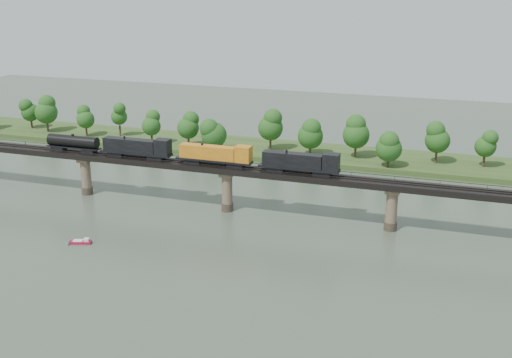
% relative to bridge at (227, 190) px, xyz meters
% --- Properties ---
extents(ground, '(400.00, 400.00, 0.00)m').
position_rel_bridge_xyz_m(ground, '(0.00, -30.00, -5.46)').
color(ground, '#374637').
rests_on(ground, ground).
extents(far_bank, '(300.00, 24.00, 1.60)m').
position_rel_bridge_xyz_m(far_bank, '(0.00, 55.00, -4.66)').
color(far_bank, '#2D471C').
rests_on(far_bank, ground).
extents(bridge, '(236.00, 30.00, 11.50)m').
position_rel_bridge_xyz_m(bridge, '(0.00, 0.00, 0.00)').
color(bridge, '#473A2D').
rests_on(bridge, ground).
extents(bridge_superstructure, '(220.00, 4.90, 0.75)m').
position_rel_bridge_xyz_m(bridge_superstructure, '(0.00, 0.00, 6.33)').
color(bridge_superstructure, black).
rests_on(bridge_superstructure, bridge).
extents(far_treeline, '(289.06, 17.54, 13.60)m').
position_rel_bridge_xyz_m(far_treeline, '(-8.21, 50.52, 3.37)').
color(far_treeline, '#382619').
rests_on(far_treeline, far_bank).
extents(freight_train, '(78.41, 3.05, 5.40)m').
position_rel_bridge_xyz_m(freight_train, '(-10.27, 0.00, 8.62)').
color(freight_train, black).
rests_on(freight_train, bridge).
extents(motorboat, '(4.55, 2.74, 1.20)m').
position_rel_bridge_xyz_m(motorboat, '(-23.02, -29.12, -5.05)').
color(motorboat, '#A11232').
rests_on(motorboat, ground).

